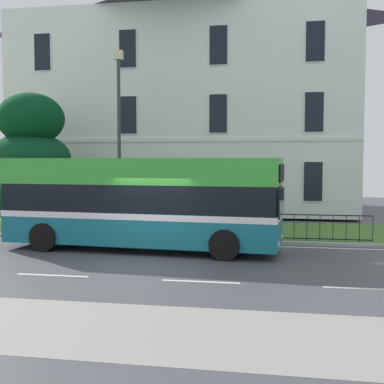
{
  "coord_description": "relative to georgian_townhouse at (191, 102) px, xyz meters",
  "views": [
    {
      "loc": [
        3.89,
        -14.0,
        3.09
      ],
      "look_at": [
        0.75,
        4.09,
        1.88
      ],
      "focal_mm": 46.39,
      "sensor_mm": 36.0,
      "label": 1
    }
  ],
  "objects": [
    {
      "name": "iron_verge_railing",
      "position": [
        -0.0,
        -12.17,
        -6.01
      ],
      "size": [
        17.53,
        0.04,
        0.97
      ],
      "color": "black",
      "rests_on": "ground_plane"
    },
    {
      "name": "litter_bin",
      "position": [
        -2.74,
        -11.76,
        -5.91
      ],
      "size": [
        0.56,
        0.56,
        1.2
      ],
      "color": "#23472D",
      "rests_on": "ground_plane"
    },
    {
      "name": "single_decker_bus",
      "position": [
        0.83,
        -14.27,
        -4.99
      ],
      "size": [
        9.54,
        3.12,
        3.13
      ],
      "rotation": [
        0.0,
        0.0,
        -0.08
      ],
      "color": "#16687B",
      "rests_on": "ground_plane"
    },
    {
      "name": "ground_plane",
      "position": [
        1.49,
        -15.51,
        -6.65
      ],
      "size": [
        60.0,
        56.0,
        0.18
      ],
      "color": "#44454B"
    },
    {
      "name": "street_lamp_post",
      "position": [
        -1.04,
        -11.03,
        -2.33
      ],
      "size": [
        0.36,
        0.24,
        7.36
      ],
      "color": "#333338",
      "rests_on": "ground_plane"
    },
    {
      "name": "georgian_townhouse",
      "position": [
        0.0,
        0.0,
        0.0
      ],
      "size": [
        19.32,
        11.0,
        12.97
      ],
      "color": "white",
      "rests_on": "ground_plane"
    },
    {
      "name": "evergreen_tree",
      "position": [
        -6.06,
        -8.83,
        -3.87
      ],
      "size": [
        4.29,
        4.29,
        6.11
      ],
      "color": "#423328",
      "rests_on": "ground_plane"
    }
  ]
}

